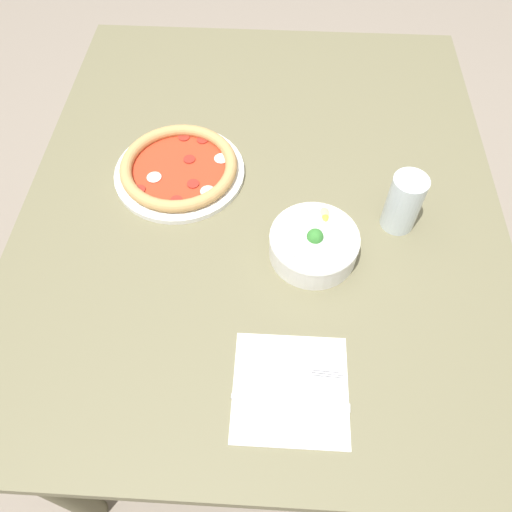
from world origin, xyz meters
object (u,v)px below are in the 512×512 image
knife (285,402)px  glass (404,203)px  pizza (179,169)px  fork (290,371)px  bowl (314,243)px

knife → glass: glass is taller
glass → knife: bearing=-29.7°
pizza → glass: (0.11, 0.46, 0.05)m
fork → bowl: bearing=83.6°
knife → glass: (-0.39, 0.22, 0.06)m
pizza → glass: 0.48m
bowl → pizza: bearing=-124.1°
fork → pizza: bearing=122.1°
knife → glass: size_ratio=1.53×
bowl → fork: size_ratio=0.97×
pizza → fork: 0.51m
bowl → knife: (0.30, -0.05, -0.03)m
glass → bowl: bearing=-63.7°
fork → glass: bearing=60.3°
bowl → knife: size_ratio=0.89×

